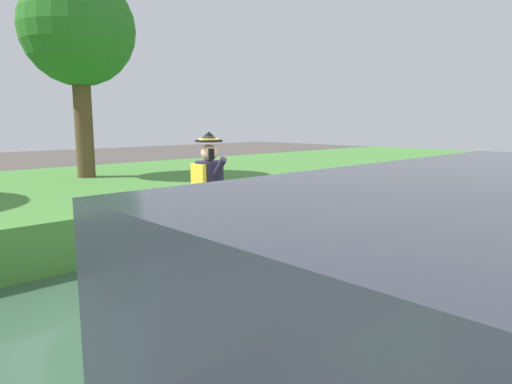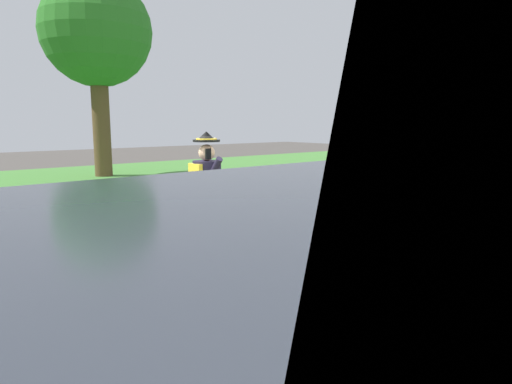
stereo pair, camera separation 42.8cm
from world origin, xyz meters
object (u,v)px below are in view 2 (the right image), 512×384
object	(u,v)px
boat	(259,272)
parrot_plush	(296,224)
tree_broad	(97,33)
person_pirate	(207,197)

from	to	relation	value
boat	parrot_plush	size ratio (longest dim) A/B	7.50
parrot_plush	tree_broad	bearing A→B (deg)	-179.12
parrot_plush	tree_broad	distance (m)	9.39
boat	parrot_plush	bearing A→B (deg)	103.37
boat	person_pirate	size ratio (longest dim) A/B	2.31
boat	tree_broad	size ratio (longest dim) A/B	0.72
person_pirate	parrot_plush	distance (m)	1.96
parrot_plush	boat	bearing A→B (deg)	-76.63
boat	tree_broad	bearing A→B (deg)	173.96
boat	parrot_plush	world-z (taller)	parrot_plush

